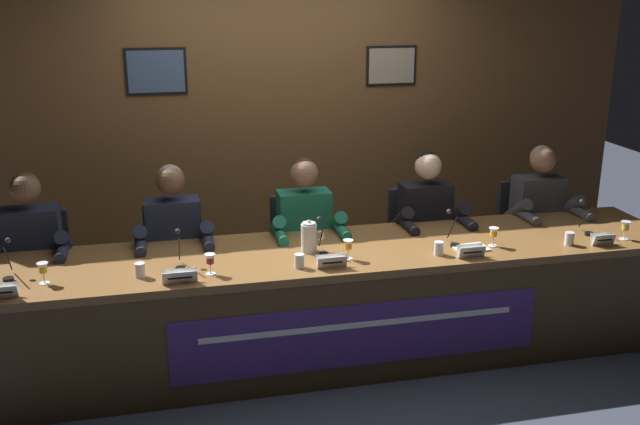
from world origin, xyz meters
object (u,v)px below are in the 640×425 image
nameplate_far_left (2,291)px  juice_glass_far_left (43,269)px  panelist_right (429,224)px  chair_far_right (526,242)px  water_cup_center (299,262)px  nameplate_far_right (603,239)px  chair_center (301,261)px  panelist_far_right (542,216)px  microphone_far_right (587,223)px  water_cup_left (140,271)px  panelist_center (306,233)px  conference_table (325,289)px  nameplate_left (180,277)px  document_stack_right (471,248)px  chair_far_left (41,282)px  panelist_left (174,243)px  microphone_right (453,234)px  chair_right (417,251)px  water_cup_right (439,249)px  panelist_far_left (31,254)px  juice_glass_right (494,233)px  microphone_center (321,242)px  water_cup_far_right (569,239)px  juice_glass_left (210,260)px  nameplate_center (331,262)px  water_pitcher_central (309,237)px  nameplate_right (471,251)px  microphone_far_left (8,266)px  juice_glass_center (348,246)px  chair_left (176,271)px

nameplate_far_left → juice_glass_far_left: juice_glass_far_left is taller
panelist_right → chair_far_right: bearing=12.6°
water_cup_center → nameplate_far_right: bearing=-1.5°
chair_center → panelist_far_right: (1.79, -0.20, 0.28)m
water_cup_center → microphone_far_right: bearing=5.1°
water_cup_left → panelist_center: bearing=29.2°
panelist_far_right → microphone_far_right: size_ratio=5.71×
conference_table → nameplate_left: size_ratio=24.54×
water_cup_left → panelist_far_right: (2.89, 0.62, -0.07)m
panelist_center → document_stack_right: bearing=-33.0°
chair_far_left → document_stack_right: bearing=-16.5°
panelist_left → microphone_right: bearing=-16.2°
chair_right → water_cup_right: size_ratio=10.68×
nameplate_left → microphone_far_right: microphone_far_right is taller
panelist_far_left → juice_glass_right: bearing=-11.6°
microphone_center → microphone_far_right: 1.83m
conference_table → juice_glass_far_left: bearing=-178.1°
juice_glass_right → water_cup_right: bearing=-170.0°
microphone_center → panelist_center: bearing=89.4°
water_cup_center → water_cup_far_right: size_ratio=1.00×
panelist_far_left → panelist_center: 1.79m
juice_glass_left → microphone_right: (1.57, 0.15, -0.01)m
panelist_right → microphone_center: bearing=-152.0°
chair_right → nameplate_center: bearing=-134.1°
nameplate_left → microphone_right: 1.76m
panelist_far_left → chair_right: 2.70m
nameplate_left → water_cup_center: size_ratio=2.29×
chair_right → water_pitcher_central: bearing=-147.1°
microphone_right → document_stack_right: microphone_right is taller
chair_right → juice_glass_far_left: bearing=-162.5°
nameplate_right → juice_glass_right: bearing=35.6°
panelist_far_left → microphone_far_left: (-0.05, -0.47, 0.10)m
juice_glass_left → juice_glass_center: bearing=3.8°
water_cup_far_right → panelist_left: bearing=164.7°
water_cup_left → conference_table: bearing=4.0°
panelist_left → panelist_far_right: 2.68m
nameplate_left → panelist_right: size_ratio=0.16×
conference_table → panelist_far_right: bearing=16.8°
nameplate_far_left → conference_table: bearing=6.8°
juice_glass_right → microphone_right: microphone_right is taller
nameplate_left → water_cup_left: bearing=146.3°
water_cup_right → microphone_center: bearing=165.5°
nameplate_center → water_cup_right: bearing=5.4°
microphone_center → water_cup_far_right: (1.60, -0.20, -0.04)m
chair_left → panelist_right: (1.79, -0.20, 0.28)m
nameplate_center → microphone_right: size_ratio=0.83×
panelist_far_left → nameplate_far_right: bearing=-11.5°
panelist_left → juice_glass_right: 2.08m
conference_table → microphone_far_right: (1.82, 0.04, 0.29)m
panelist_left → panelist_center: (0.89, 0.00, 0.00)m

